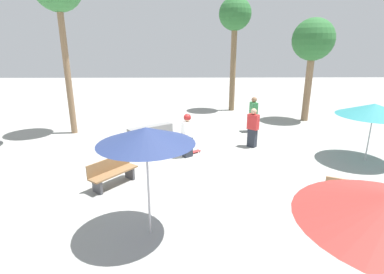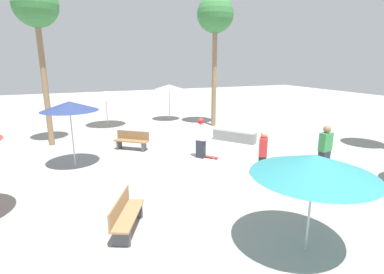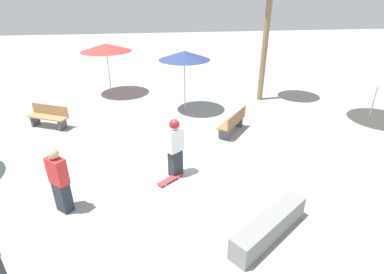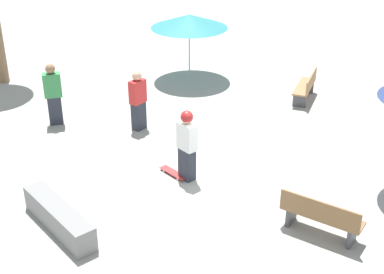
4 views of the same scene
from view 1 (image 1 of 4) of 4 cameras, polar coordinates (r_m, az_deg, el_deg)
name	(u,v)px [view 1 (image 1 of 4)]	position (r m, az deg, el deg)	size (l,w,h in m)	color
ground_plane	(177,164)	(11.05, -2.93, -5.14)	(60.00, 60.00, 0.00)	#9E9E99
skater_main	(187,134)	(11.45, -0.88, 0.60)	(0.51, 0.48, 1.71)	#282D38
skateboard	(192,152)	(12.02, 0.02, -2.93)	(0.75, 0.65, 0.07)	red
concrete_ledge	(151,131)	(14.30, -7.90, 1.07)	(2.06, 1.66, 0.53)	gray
bench_near	(113,172)	(9.61, -14.89, -6.50)	(1.33, 1.53, 0.85)	#47474C
bench_far	(357,194)	(9.12, 28.94, -9.51)	(1.63, 1.08, 0.85)	#47474C
shade_umbrella_teal	(374,110)	(12.64, 31.37, 4.47)	(2.56, 2.56, 2.18)	#B7B7BC
shade_umbrella_navy	(146,136)	(6.35, -8.77, 0.24)	(2.10, 2.10, 2.55)	#B7B7BC
palm_tree_center_right	(313,42)	(18.07, 22.06, 16.46)	(2.24, 2.24, 5.58)	#896B4C
palm_tree_right	(235,18)	(19.91, 8.17, 21.47)	(1.99, 1.99, 6.99)	brown
bystander_watching	(253,128)	(12.88, 11.51, 1.71)	(0.51, 0.49, 1.67)	#282D38
bystander_far	(253,115)	(15.19, 11.59, 4.21)	(0.35, 0.52, 1.75)	#282D38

